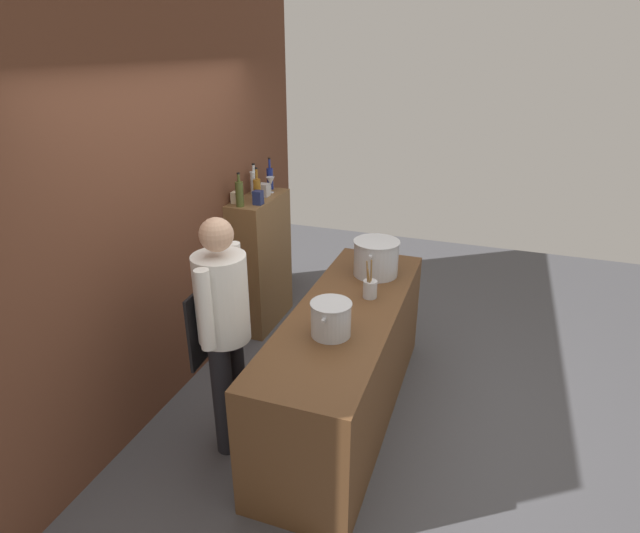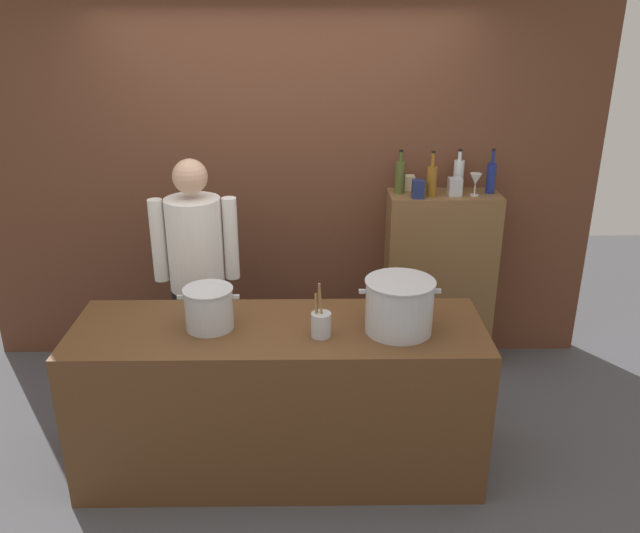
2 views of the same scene
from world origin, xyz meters
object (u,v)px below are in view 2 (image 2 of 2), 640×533
(spice_tin_silver, at_px, (455,187))
(wine_bottle_olive, at_px, (400,176))
(stockpot_small, at_px, (209,308))
(chef, at_px, (197,269))
(utensil_crock, at_px, (321,324))
(wine_bottle_cobalt, at_px, (491,177))
(wine_glass_short, at_px, (476,180))
(spice_tin_navy, at_px, (418,189))
(wine_bottle_clear, at_px, (458,175))
(wine_bottle_amber, at_px, (432,180))
(stockpot_large, at_px, (399,306))
(spice_tin_cream, at_px, (409,183))

(spice_tin_silver, bearing_deg, wine_bottle_olive, 170.55)
(stockpot_small, bearing_deg, chef, 104.45)
(utensil_crock, relative_size, wine_bottle_cobalt, 0.98)
(wine_glass_short, relative_size, spice_tin_navy, 1.24)
(spice_tin_navy, bearing_deg, spice_tin_silver, 13.69)
(wine_bottle_clear, height_order, spice_tin_silver, wine_bottle_clear)
(utensil_crock, height_order, wine_bottle_amber, wine_bottle_amber)
(stockpot_large, distance_m, wine_bottle_olive, 1.32)
(wine_bottle_clear, distance_m, spice_tin_cream, 0.34)
(stockpot_small, relative_size, wine_bottle_amber, 1.07)
(chef, distance_m, wine_glass_short, 1.93)
(wine_bottle_clear, xyz_separation_m, spice_tin_cream, (-0.34, 0.02, -0.06))
(wine_bottle_olive, relative_size, spice_tin_cream, 2.90)
(chef, height_order, spice_tin_silver, chef)
(wine_bottle_cobalt, bearing_deg, chef, -164.63)
(spice_tin_cream, bearing_deg, utensil_crock, -114.34)
(wine_bottle_clear, xyz_separation_m, wine_glass_short, (0.09, -0.13, -0.00))
(chef, distance_m, stockpot_large, 1.38)
(wine_bottle_olive, bearing_deg, wine_bottle_amber, -18.69)
(stockpot_large, bearing_deg, spice_tin_navy, 77.42)
(wine_bottle_cobalt, bearing_deg, spice_tin_silver, -167.97)
(wine_bottle_cobalt, bearing_deg, spice_tin_cream, 171.08)
(wine_bottle_amber, height_order, spice_tin_cream, wine_bottle_amber)
(wine_bottle_cobalt, bearing_deg, spice_tin_navy, -167.13)
(wine_bottle_amber, distance_m, wine_bottle_cobalt, 0.42)
(wine_bottle_olive, bearing_deg, stockpot_small, -133.29)
(wine_bottle_clear, bearing_deg, chef, -160.87)
(wine_bottle_clear, bearing_deg, wine_bottle_amber, -147.83)
(spice_tin_navy, xyz_separation_m, spice_tin_cream, (-0.03, 0.20, -0.01))
(stockpot_large, distance_m, wine_bottle_cobalt, 1.51)
(chef, distance_m, utensil_crock, 1.09)
(stockpot_small, relative_size, wine_bottle_olive, 1.10)
(chef, relative_size, utensil_crock, 5.55)
(spice_tin_cream, bearing_deg, wine_bottle_amber, -48.83)
(wine_bottle_olive, bearing_deg, spice_tin_silver, -9.45)
(chef, distance_m, spice_tin_cream, 1.57)
(wine_bottle_cobalt, height_order, spice_tin_cream, wine_bottle_cobalt)
(wine_bottle_olive, height_order, spice_tin_silver, wine_bottle_olive)
(stockpot_small, height_order, spice_tin_silver, spice_tin_silver)
(stockpot_small, bearing_deg, spice_tin_cream, 46.69)
(wine_bottle_cobalt, distance_m, spice_tin_silver, 0.26)
(wine_glass_short, bearing_deg, chef, -165.43)
(spice_tin_cream, bearing_deg, wine_bottle_clear, -3.03)
(spice_tin_navy, bearing_deg, wine_bottle_clear, 31.26)
(utensil_crock, distance_m, wine_bottle_cobalt, 1.81)
(spice_tin_cream, bearing_deg, spice_tin_silver, -25.68)
(wine_bottle_olive, bearing_deg, spice_tin_cream, 46.41)
(stockpot_large, height_order, stockpot_small, stockpot_large)
(wine_bottle_clear, height_order, wine_glass_short, wine_bottle_clear)
(spice_tin_navy, bearing_deg, wine_glass_short, 8.29)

